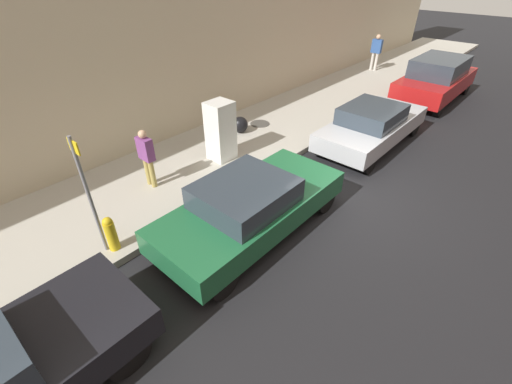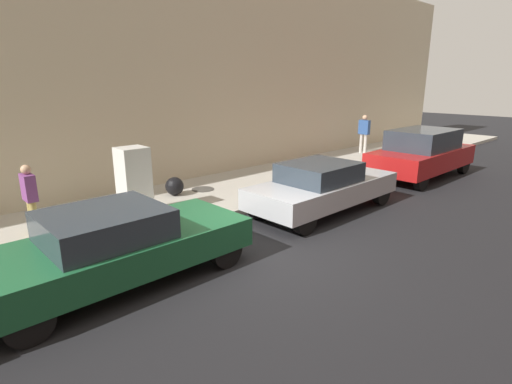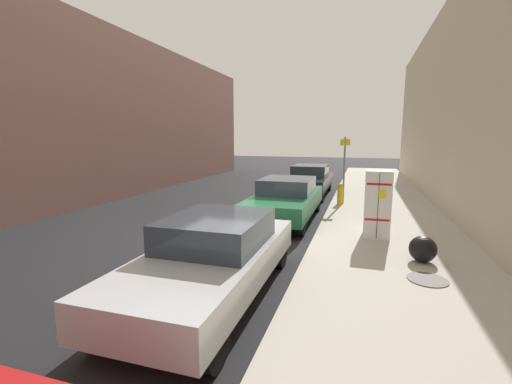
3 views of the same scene
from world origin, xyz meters
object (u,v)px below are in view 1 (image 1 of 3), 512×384
object	(u,v)px
trash_bag	(240,125)
parked_sedan_green	(251,206)
street_sign_post	(88,192)
fire_hydrant	(111,233)
pedestrian_standing_near	(376,50)
parked_suv_red	(436,79)
pedestrian_walking_far	(146,155)
parked_sedan_silver	(372,125)
discarded_refrigerator	(221,131)

from	to	relation	value
trash_bag	parked_sedan_green	distance (m)	5.02
street_sign_post	fire_hydrant	bearing A→B (deg)	53.20
pedestrian_standing_near	parked_suv_red	distance (m)	4.37
pedestrian_walking_far	parked_sedan_green	world-z (taller)	pedestrian_walking_far
trash_bag	parked_sedan_silver	world-z (taller)	parked_sedan_silver
parked_sedan_green	parked_suv_red	size ratio (longest dim) A/B	0.95
discarded_refrigerator	parked_sedan_silver	bearing A→B (deg)	55.44
pedestrian_walking_far	pedestrian_standing_near	distance (m)	14.40
pedestrian_walking_far	pedestrian_standing_near	xyz separation A→B (m)	(-0.72, 14.38, 0.14)
pedestrian_walking_far	parked_suv_red	world-z (taller)	parked_suv_red
pedestrian_standing_near	parked_sedan_silver	xyz separation A→B (m)	(3.80, -8.05, -0.49)
discarded_refrigerator	pedestrian_walking_far	size ratio (longest dim) A/B	1.10
fire_hydrant	parked_suv_red	size ratio (longest dim) A/B	0.17
parked_sedan_green	trash_bag	bearing A→B (deg)	136.60
trash_bag	parked_sedan_green	bearing A→B (deg)	-43.40
pedestrian_walking_far	parked_sedan_silver	size ratio (longest dim) A/B	0.34
discarded_refrigerator	parked_sedan_green	distance (m)	3.32
parked_suv_red	discarded_refrigerator	bearing A→B (deg)	-105.64
discarded_refrigerator	pedestrian_walking_far	xyz separation A→B (m)	(-0.30, -2.28, 0.03)
discarded_refrigerator	parked_sedan_green	size ratio (longest dim) A/B	0.38
fire_hydrant	parked_sedan_silver	distance (m)	8.40
discarded_refrigerator	street_sign_post	distance (m)	4.50
pedestrian_standing_near	parked_suv_red	size ratio (longest dim) A/B	0.36
fire_hydrant	parked_suv_red	distance (m)	14.25
pedestrian_walking_far	parked_sedan_green	bearing A→B (deg)	110.42
discarded_refrigerator	street_sign_post	xyz separation A→B (m)	(1.07, -4.33, 0.58)
street_sign_post	discarded_refrigerator	bearing A→B (deg)	103.93
fire_hydrant	pedestrian_walking_far	bearing A→B (deg)	127.48
discarded_refrigerator	street_sign_post	world-z (taller)	street_sign_post
trash_bag	parked_suv_red	bearing A→B (deg)	66.26
fire_hydrant	parked_sedan_silver	bearing A→B (deg)	78.91
fire_hydrant	trash_bag	size ratio (longest dim) A/B	1.47
pedestrian_standing_near	trash_bag	bearing A→B (deg)	-77.34
trash_bag	fire_hydrant	bearing A→B (deg)	-70.96
fire_hydrant	pedestrian_walking_far	world-z (taller)	pedestrian_walking_far
parked_sedan_green	pedestrian_walking_far	bearing A→B (deg)	-170.53
pedestrian_standing_near	parked_sedan_green	xyz separation A→B (m)	(3.80, -13.87, -0.49)
street_sign_post	parked_sedan_green	distance (m)	3.21
discarded_refrigerator	fire_hydrant	size ratio (longest dim) A/B	2.15
fire_hydrant	pedestrian_standing_near	distance (m)	16.46
discarded_refrigerator	pedestrian_walking_far	distance (m)	2.30
parked_suv_red	fire_hydrant	bearing A→B (deg)	-96.51
parked_sedan_green	street_sign_post	bearing A→B (deg)	-123.80
parked_suv_red	pedestrian_standing_near	bearing A→B (deg)	150.59
pedestrian_walking_far	parked_suv_red	size ratio (longest dim) A/B	0.33
parked_sedan_green	parked_suv_red	bearing A→B (deg)	90.00
street_sign_post	pedestrian_walking_far	world-z (taller)	street_sign_post
parked_sedan_green	parked_sedan_silver	size ratio (longest dim) A/B	1.00
fire_hydrant	parked_sedan_green	distance (m)	2.92
trash_bag	parked_sedan_green	world-z (taller)	parked_sedan_green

